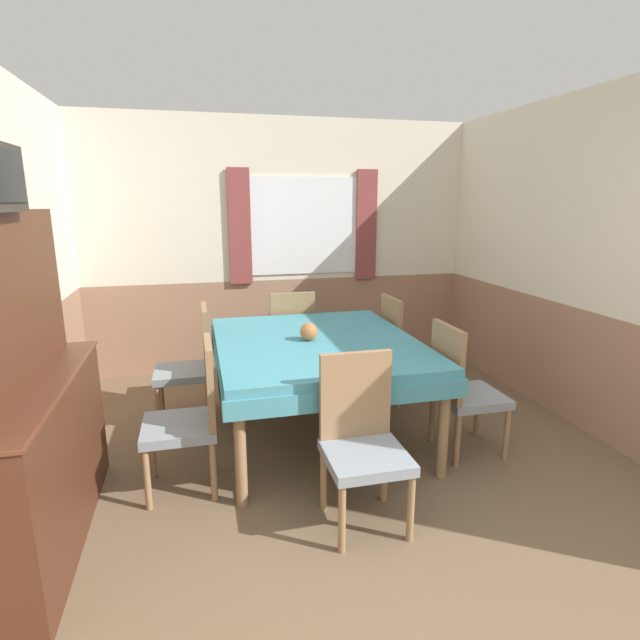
% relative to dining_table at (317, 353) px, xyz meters
% --- Properties ---
extents(wall_back, '(4.43, 0.09, 2.60)m').
position_rel_dining_table_xyz_m(wall_back, '(0.06, 1.76, 0.64)').
color(wall_back, silver).
rests_on(wall_back, ground_plane).
extents(wall_right, '(0.05, 4.32, 2.60)m').
position_rel_dining_table_xyz_m(wall_right, '(2.09, -0.22, 0.63)').
color(wall_right, silver).
rests_on(wall_right, ground_plane).
extents(dining_table, '(1.49, 1.78, 0.77)m').
position_rel_dining_table_xyz_m(dining_table, '(0.00, 0.00, 0.00)').
color(dining_table, teal).
rests_on(dining_table, ground_plane).
extents(chair_head_window, '(0.44, 0.44, 0.95)m').
position_rel_dining_table_xyz_m(chair_head_window, '(-0.00, 1.07, -0.17)').
color(chair_head_window, '#93704C').
rests_on(chair_head_window, ground_plane).
extents(chair_left_far, '(0.44, 0.44, 0.95)m').
position_rel_dining_table_xyz_m(chair_left_far, '(-0.93, 0.51, -0.17)').
color(chair_left_far, '#93704C').
rests_on(chair_left_far, ground_plane).
extents(chair_right_far, '(0.44, 0.44, 0.95)m').
position_rel_dining_table_xyz_m(chair_right_far, '(0.93, 0.51, -0.17)').
color(chair_right_far, '#93704C').
rests_on(chair_right_far, ground_plane).
extents(chair_head_near, '(0.44, 0.44, 0.95)m').
position_rel_dining_table_xyz_m(chair_head_near, '(-0.00, -1.07, -0.17)').
color(chair_head_near, '#93704C').
rests_on(chair_head_near, ground_plane).
extents(chair_right_near, '(0.44, 0.44, 0.95)m').
position_rel_dining_table_xyz_m(chair_right_near, '(0.93, -0.51, -0.17)').
color(chair_right_near, '#93704C').
rests_on(chair_right_near, ground_plane).
extents(chair_left_near, '(0.44, 0.44, 0.95)m').
position_rel_dining_table_xyz_m(chair_left_near, '(-0.93, -0.51, -0.17)').
color(chair_left_near, '#93704C').
rests_on(chair_left_near, ground_plane).
extents(sideboard, '(0.46, 1.51, 1.73)m').
position_rel_dining_table_xyz_m(sideboard, '(-1.74, -0.86, 0.06)').
color(sideboard, '#4C2819').
rests_on(sideboard, ground_plane).
extents(vase, '(0.13, 0.13, 0.13)m').
position_rel_dining_table_xyz_m(vase, '(-0.06, -0.00, 0.17)').
color(vase, '#B26B38').
rests_on(vase, dining_table).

